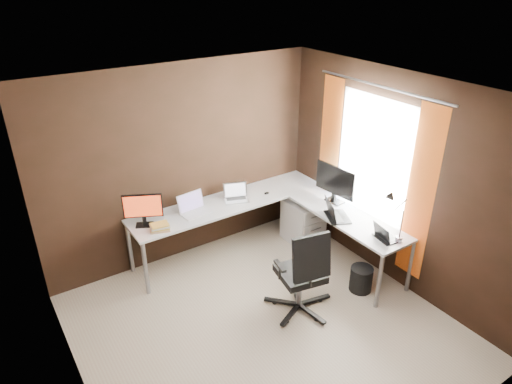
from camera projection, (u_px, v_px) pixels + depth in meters
room at (291, 212)px, 4.50m from camera, size 3.60×3.60×2.50m
desk at (274, 212)px, 5.74m from camera, size 2.65×2.25×0.73m
drawer_pedestal at (303, 221)px, 6.28m from camera, size 0.42×0.50×0.60m
monitor_left at (143, 208)px, 5.25m from camera, size 0.42×0.23×0.40m
monitor_right at (335, 182)px, 5.74m from camera, size 0.17×0.61×0.50m
laptop_white at (194, 208)px, 5.60m from camera, size 0.38×0.29×0.24m
laptop_silver at (236, 196)px, 5.91m from camera, size 0.37×0.31×0.21m
laptop_black_big at (335, 214)px, 5.47m from camera, size 0.38×0.43×0.24m
laptop_black_small at (384, 236)px, 5.05m from camera, size 0.24×0.30×0.18m
book_stack at (160, 227)px, 5.24m from camera, size 0.27×0.25×0.07m
mouse_left at (156, 230)px, 5.21m from camera, size 0.10×0.08×0.04m
mouse_corner at (267, 193)px, 6.05m from camera, size 0.09×0.07×0.03m
desk_lamp at (394, 211)px, 4.88m from camera, size 0.19×0.22×0.59m
office_chair at (301, 287)px, 4.98m from camera, size 0.59×0.61×1.06m
wastebasket at (361, 279)px, 5.36m from camera, size 0.35×0.35×0.31m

